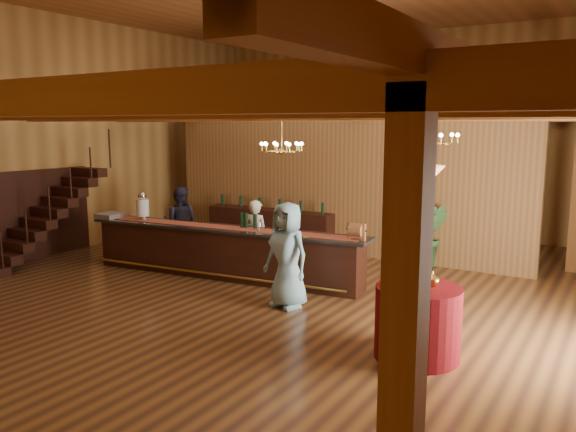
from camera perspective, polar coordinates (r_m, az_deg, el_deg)
The scene contains 26 objects.
floor at distance 10.28m, azimuth -1.84°, elevation -7.70°, with size 14.00×14.00×0.00m, color brown.
wall_back at distance 16.14m, azimuth 12.13°, elevation 8.18°, with size 12.00×0.10×5.50m, color #A27639.
wall_left at distance 14.08m, azimuth -22.90°, elevation 7.53°, with size 0.10×14.00×5.50m, color #A27639.
beam_grid at distance 10.26m, azimuth -0.34°, elevation 10.62°, with size 11.90×13.90×0.39m.
support_posts at distance 9.52m, azimuth -3.55°, elevation 0.80°, with size 9.20×10.20×3.20m.
partition_wall at distance 13.19m, azimuth 4.74°, elevation 2.93°, with size 9.00×0.18×3.10m, color brown.
staircase at distance 13.35m, azimuth -23.63°, elevation -0.13°, with size 1.00×2.80×2.00m.
backroom_boxes at distance 15.05m, azimuth 8.86°, elevation -0.29°, with size 4.10×0.60×1.10m.
tasting_bar at distance 11.21m, azimuth -6.56°, elevation -3.63°, with size 6.05×1.42×1.01m.
beverage_dispenser at distance 12.28m, azimuth -14.55°, elevation 0.96°, with size 0.26×0.26×0.60m.
glass_rack_tray at distance 12.78m, azimuth -17.58°, elevation 0.07°, with size 0.50×0.50×0.10m, color gray.
raffle_drum at distance 9.88m, azimuth 6.96°, elevation -1.43°, with size 0.34×0.24×0.30m.
bar_bottle_0 at distance 11.00m, azimuth -4.70°, elevation -0.44°, with size 0.07×0.07×0.30m, color black.
bar_bottle_1 at distance 10.95m, azimuth -4.26°, elevation -0.47°, with size 0.07×0.07×0.30m, color black.
bar_bottle_2 at distance 10.86m, azimuth -3.36°, elevation -0.55°, with size 0.07×0.07×0.30m, color black.
backbar_shelf at distance 13.84m, azimuth -1.85°, elevation -1.26°, with size 3.34×0.52×0.94m, color black.
round_table at distance 7.56m, azimuth 13.04°, elevation -10.47°, with size 1.10×1.10×0.95m, color maroon.
chandelier_left at distance 10.80m, azimuth -0.65°, elevation 7.07°, with size 0.80×0.80×0.77m.
chandelier_right at distance 10.21m, azimuth 14.77°, elevation 7.67°, with size 0.80×0.80×0.59m.
pendant_lamp at distance 7.15m, azimuth 13.60°, elevation 4.22°, with size 0.52×0.52×0.90m.
bartender at distance 11.49m, azimuth -3.26°, elevation -2.05°, with size 0.54×0.36×1.49m, color silver.
staff_second at distance 12.88m, azimuth -10.86°, elevation -0.66°, with size 0.79×0.62×1.63m, color #212032.
guest at distance 9.25m, azimuth -0.09°, elevation -3.99°, with size 0.86×0.56×1.76m, color #7EB2C8.
floor_plant at distance 12.27m, azimuth 14.17°, elevation -1.92°, with size 0.75×0.60×1.36m, color #30592B.
table_flowers at distance 7.34m, azimuth 12.78°, elevation -5.20°, with size 0.44×0.38×0.48m, color #D10404.
table_vase at distance 7.45m, azimuth 14.45°, elevation -5.75°, with size 0.16×0.16×0.31m, color gold.
Camera 1 is at (5.45, -8.19, 3.00)m, focal length 35.00 mm.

